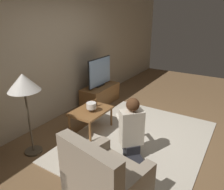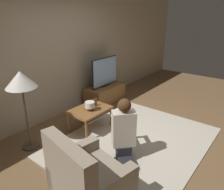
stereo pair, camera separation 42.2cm
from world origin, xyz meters
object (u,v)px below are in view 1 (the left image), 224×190
at_px(tv, 100,72).
at_px(person_kneeling, 132,129).
at_px(coffee_table, 91,112).
at_px(armchair, 105,181).
at_px(table_lamp, 91,106).
at_px(floor_lamp, 24,86).

height_order(tv, person_kneeling, tv).
distance_m(coffee_table, person_kneeling, 1.11).
bearing_deg(person_kneeling, coffee_table, -65.97).
bearing_deg(armchair, person_kneeling, -72.53).
relative_size(coffee_table, armchair, 0.77).
xyz_separation_m(coffee_table, armchair, (-1.24, -1.14, -0.10)).
distance_m(armchair, table_lamp, 1.65).
xyz_separation_m(tv, coffee_table, (-1.20, -0.63, -0.41)).
height_order(coffee_table, table_lamp, table_lamp).
height_order(coffee_table, armchair, armchair).
height_order(tv, floor_lamp, floor_lamp).
bearing_deg(floor_lamp, table_lamp, -22.78).
bearing_deg(tv, person_kneeling, -133.02).
bearing_deg(tv, armchair, -144.02).
bearing_deg(table_lamp, armchair, -137.67).
xyz_separation_m(floor_lamp, table_lamp, (1.02, -0.43, -0.61)).
relative_size(coffee_table, table_lamp, 4.28).
xyz_separation_m(armchair, person_kneeling, (0.88, 0.10, 0.23)).
height_order(coffee_table, person_kneeling, person_kneeling).
relative_size(coffee_table, person_kneeling, 0.77).
xyz_separation_m(armchair, table_lamp, (1.20, 1.10, 0.25)).
relative_size(tv, floor_lamp, 0.65).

